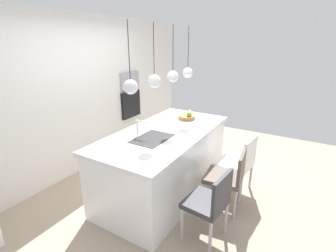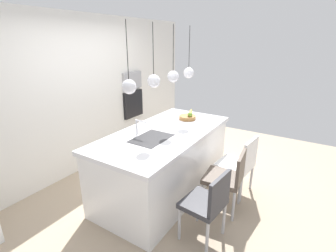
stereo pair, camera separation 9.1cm
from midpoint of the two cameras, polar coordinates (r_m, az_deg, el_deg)
name	(u,v)px [view 1 (the left image)]	position (r m, az deg, el deg)	size (l,w,h in m)	color
floor	(165,189)	(3.94, -1.45, -14.38)	(6.60, 6.60, 0.00)	tan
back_wall	(81,95)	(4.48, -19.96, 6.73)	(6.00, 0.10, 2.60)	silver
kitchen_island	(165,161)	(3.70, -1.51, -8.17)	(2.26, 1.10, 0.96)	white
sink_basin	(152,139)	(3.26, -4.50, -2.96)	(0.56, 0.40, 0.02)	#2D2D30
faucet	(139,126)	(3.33, -7.58, 0.11)	(0.02, 0.17, 0.22)	silver
fruit_bowl	(187,117)	(4.04, 3.77, 2.16)	(0.27, 0.27, 0.15)	#9E6B38
microwave	(129,81)	(5.25, -9.39, 10.27)	(0.54, 0.08, 0.34)	#9E9EA3
oven	(131,104)	(5.35, -9.10, 4.98)	(0.56, 0.08, 0.56)	black
chair_near	(210,201)	(2.88, 8.82, -16.76)	(0.49, 0.46, 0.87)	#333338
chair_middle	(228,176)	(3.39, 12.97, -11.14)	(0.50, 0.51, 0.85)	brown
chair_far	(239,162)	(3.81, 15.40, -7.93)	(0.51, 0.52, 0.88)	white
pendant_light_left	(131,87)	(2.76, -9.57, 8.93)	(0.16, 0.16, 0.76)	silver
pendant_light_center_left	(154,81)	(3.12, -4.01, 10.34)	(0.16, 0.16, 0.76)	silver
pendant_light_center_right	(173,76)	(3.51, 0.37, 11.38)	(0.16, 0.16, 0.76)	silver
pendant_light_right	(188,73)	(3.92, 3.89, 12.16)	(0.16, 0.16, 0.76)	silver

